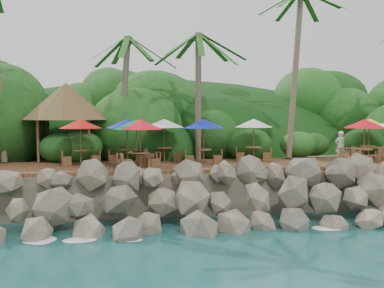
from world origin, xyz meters
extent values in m
plane|color=#19514F|center=(0.00, 0.00, 0.00)|extent=(140.00, 140.00, 0.00)
cube|color=gray|center=(0.00, 16.00, 1.05)|extent=(32.00, 25.20, 2.10)
ellipsoid|color=#143811|center=(0.00, 23.50, 0.00)|extent=(44.80, 28.00, 15.40)
cube|color=brown|center=(0.00, 6.00, 2.20)|extent=(26.00, 5.00, 0.20)
ellipsoid|color=white|center=(-6.00, 0.30, 0.03)|extent=(1.20, 0.80, 0.06)
ellipsoid|color=white|center=(-3.00, 0.30, 0.03)|extent=(1.20, 0.80, 0.06)
ellipsoid|color=white|center=(0.00, 0.30, 0.03)|extent=(1.20, 0.80, 0.06)
ellipsoid|color=white|center=(3.00, 0.30, 0.03)|extent=(1.20, 0.80, 0.06)
ellipsoid|color=white|center=(6.00, 0.30, 0.03)|extent=(1.20, 0.80, 0.06)
cylinder|color=brown|center=(-3.60, 9.40, 5.95)|extent=(0.99, 0.86, 7.30)
ellipsoid|color=#23601E|center=(-3.60, 9.40, 9.59)|extent=(6.00, 6.00, 2.40)
cylinder|color=brown|center=(0.79, 8.45, 6.01)|extent=(0.51, 0.87, 7.44)
ellipsoid|color=#23601E|center=(0.79, 8.45, 9.73)|extent=(6.00, 6.00, 2.40)
cylinder|color=brown|center=(6.81, 8.26, 7.51)|extent=(1.66, 1.77, 10.35)
cylinder|color=brown|center=(-8.43, 8.13, 3.50)|extent=(0.16, 0.16, 2.40)
cylinder|color=brown|center=(-5.63, 8.13, 3.50)|extent=(0.16, 0.16, 2.40)
cylinder|color=brown|center=(-8.43, 10.93, 3.50)|extent=(0.16, 0.16, 2.40)
cylinder|color=brown|center=(-5.63, 10.93, 3.50)|extent=(0.16, 0.16, 2.40)
cone|color=brown|center=(-7.03, 9.53, 5.80)|extent=(5.19, 5.19, 2.20)
cylinder|color=brown|center=(9.23, 4.40, 2.70)|extent=(0.09, 0.09, 0.80)
cylinder|color=brown|center=(9.23, 4.40, 3.11)|extent=(0.91, 0.91, 0.05)
cylinder|color=brown|center=(9.23, 4.40, 3.49)|extent=(0.05, 0.05, 2.38)
cone|color=red|center=(9.23, 4.40, 4.52)|extent=(2.27, 2.27, 0.49)
cube|color=brown|center=(8.47, 4.39, 2.55)|extent=(0.46, 0.46, 0.50)
cube|color=brown|center=(9.99, 4.41, 2.55)|extent=(0.46, 0.46, 0.50)
cylinder|color=brown|center=(-3.05, 4.55, 2.70)|extent=(0.09, 0.09, 0.80)
cylinder|color=brown|center=(-3.05, 4.55, 3.11)|extent=(0.91, 0.91, 0.05)
cylinder|color=brown|center=(-3.05, 4.55, 3.49)|extent=(0.05, 0.05, 2.38)
cone|color=#0C6D2B|center=(-3.05, 4.55, 4.52)|extent=(2.27, 2.27, 0.49)
cube|color=brown|center=(-3.81, 4.45, 2.55)|extent=(0.51, 0.51, 0.50)
cube|color=brown|center=(-2.30, 4.65, 2.55)|extent=(0.51, 0.51, 0.50)
cylinder|color=brown|center=(-3.48, 6.54, 2.70)|extent=(0.09, 0.09, 0.80)
cylinder|color=brown|center=(-3.48, 6.54, 3.11)|extent=(0.91, 0.91, 0.05)
cylinder|color=brown|center=(-3.48, 6.54, 3.49)|extent=(0.05, 0.05, 2.38)
cone|color=#0D1DB2|center=(-3.48, 6.54, 4.52)|extent=(2.27, 2.27, 0.49)
cube|color=brown|center=(-4.19, 6.79, 2.55)|extent=(0.58, 0.58, 0.50)
cube|color=brown|center=(-2.77, 6.28, 2.55)|extent=(0.58, 0.58, 0.50)
cylinder|color=brown|center=(3.75, 6.79, 2.70)|extent=(0.09, 0.09, 0.80)
cylinder|color=brown|center=(3.75, 6.79, 3.11)|extent=(0.91, 0.91, 0.05)
cylinder|color=brown|center=(3.75, 6.79, 3.49)|extent=(0.05, 0.05, 2.38)
cone|color=silver|center=(3.75, 6.79, 4.52)|extent=(2.27, 2.27, 0.49)
cube|color=brown|center=(3.01, 6.98, 2.55)|extent=(0.55, 0.55, 0.50)
cube|color=brown|center=(4.48, 6.60, 2.55)|extent=(0.55, 0.55, 0.50)
cylinder|color=brown|center=(10.80, 6.48, 2.70)|extent=(0.09, 0.09, 0.80)
cylinder|color=brown|center=(10.80, 6.48, 3.11)|extent=(0.91, 0.91, 0.05)
cylinder|color=brown|center=(10.80, 6.48, 3.49)|extent=(0.05, 0.05, 2.38)
cone|color=yellow|center=(10.80, 6.48, 4.52)|extent=(2.27, 2.27, 0.49)
cube|color=brown|center=(10.04, 6.49, 2.55)|extent=(0.46, 0.46, 0.50)
cube|color=brown|center=(11.56, 6.47, 2.55)|extent=(0.46, 0.46, 0.50)
cylinder|color=brown|center=(0.59, 5.71, 2.70)|extent=(0.09, 0.09, 0.80)
cylinder|color=brown|center=(0.59, 5.71, 3.11)|extent=(0.91, 0.91, 0.05)
cylinder|color=brown|center=(0.59, 5.71, 3.49)|extent=(0.05, 0.05, 2.38)
cone|color=#0D1DAC|center=(0.59, 5.71, 4.52)|extent=(2.27, 2.27, 0.49)
cube|color=brown|center=(-0.16, 5.80, 2.55)|extent=(0.51, 0.51, 0.50)
cube|color=brown|center=(1.34, 5.62, 2.55)|extent=(0.51, 0.51, 0.50)
cylinder|color=brown|center=(-2.87, 4.40, 2.70)|extent=(0.09, 0.09, 0.80)
cylinder|color=brown|center=(-2.87, 4.40, 3.11)|extent=(0.91, 0.91, 0.05)
cylinder|color=brown|center=(-2.87, 4.40, 3.49)|extent=(0.05, 0.05, 2.38)
cone|color=red|center=(-2.87, 4.40, 4.52)|extent=(2.27, 2.27, 0.49)
cube|color=brown|center=(-3.59, 4.17, 2.55)|extent=(0.57, 0.57, 0.50)
cube|color=brown|center=(-2.15, 4.63, 2.55)|extent=(0.57, 0.57, 0.50)
cylinder|color=brown|center=(-5.94, 6.41, 2.70)|extent=(0.09, 0.09, 0.80)
cylinder|color=brown|center=(-5.94, 6.41, 3.11)|extent=(0.91, 0.91, 0.05)
cylinder|color=brown|center=(-5.94, 6.41, 3.49)|extent=(0.05, 0.05, 2.38)
cone|color=red|center=(-5.94, 6.41, 4.52)|extent=(2.27, 2.27, 0.49)
cube|color=brown|center=(-6.67, 6.22, 2.55)|extent=(0.55, 0.55, 0.50)
cube|color=brown|center=(-5.21, 6.60, 2.55)|extent=(0.55, 0.55, 0.50)
cylinder|color=brown|center=(-1.39, 7.33, 2.70)|extent=(0.09, 0.09, 0.80)
cylinder|color=brown|center=(-1.39, 7.33, 3.11)|extent=(0.91, 0.91, 0.05)
cylinder|color=brown|center=(-1.39, 7.33, 3.49)|extent=(0.05, 0.05, 2.38)
cone|color=silver|center=(-1.39, 7.33, 4.52)|extent=(2.27, 2.27, 0.49)
cube|color=brown|center=(-2.14, 7.41, 2.55)|extent=(0.50, 0.50, 0.50)
cube|color=brown|center=(-0.64, 7.25, 2.55)|extent=(0.50, 0.50, 0.50)
cylinder|color=brown|center=(7.46, 3.65, 2.80)|extent=(0.10, 0.10, 1.00)
cylinder|color=brown|center=(8.56, 3.65, 2.80)|extent=(0.10, 0.10, 1.00)
cylinder|color=brown|center=(9.66, 3.65, 2.80)|extent=(0.10, 0.10, 1.00)
imported|color=silver|center=(8.71, 6.03, 3.18)|extent=(0.68, 0.49, 1.75)
camera|label=1|loc=(-3.83, -17.27, 5.02)|focal=40.56mm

